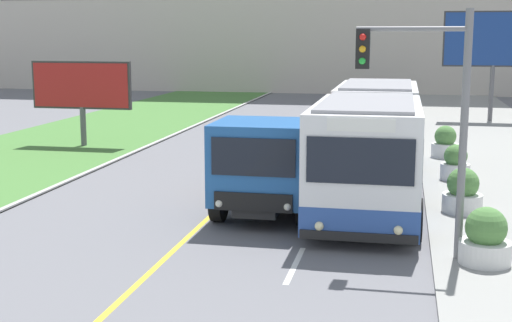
{
  "coord_description": "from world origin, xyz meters",
  "views": [
    {
      "loc": [
        4.79,
        -1.46,
        4.67
      ],
      "look_at": [
        1.1,
        16.44,
        1.4
      ],
      "focal_mm": 50.0,
      "sensor_mm": 36.0,
      "label": 1
    }
  ],
  "objects_px": {
    "planter_round_near": "(486,239)",
    "planter_round_far": "(445,143)",
    "billboard_large": "(494,42)",
    "planter_round_second": "(463,193)",
    "dump_truck": "(268,166)",
    "billboard_small": "(82,87)",
    "planter_round_third": "(455,164)",
    "car_distant": "(338,113)",
    "traffic_light_mast": "(429,102)",
    "city_bus": "(372,142)"
  },
  "relations": [
    {
      "from": "dump_truck",
      "to": "planter_round_far",
      "type": "bearing_deg",
      "value": 62.33
    },
    {
      "from": "billboard_small",
      "to": "planter_round_third",
      "type": "distance_m",
      "value": 15.64
    },
    {
      "from": "billboard_small",
      "to": "planter_round_near",
      "type": "bearing_deg",
      "value": -41.44
    },
    {
      "from": "billboard_small",
      "to": "planter_round_third",
      "type": "height_order",
      "value": "billboard_small"
    },
    {
      "from": "planter_round_third",
      "to": "planter_round_second",
      "type": "bearing_deg",
      "value": -91.35
    },
    {
      "from": "billboard_small",
      "to": "car_distant",
      "type": "bearing_deg",
      "value": 41.24
    },
    {
      "from": "dump_truck",
      "to": "city_bus",
      "type": "bearing_deg",
      "value": 49.63
    },
    {
      "from": "planter_round_near",
      "to": "planter_round_far",
      "type": "relative_size",
      "value": 0.97
    },
    {
      "from": "car_distant",
      "to": "billboard_large",
      "type": "xyz_separation_m",
      "value": [
        7.82,
        3.45,
        3.58
      ]
    },
    {
      "from": "planter_round_near",
      "to": "planter_round_far",
      "type": "height_order",
      "value": "planter_round_far"
    },
    {
      "from": "planter_round_near",
      "to": "planter_round_third",
      "type": "xyz_separation_m",
      "value": [
        -0.02,
        8.59,
        -0.01
      ]
    },
    {
      "from": "car_distant",
      "to": "traffic_light_mast",
      "type": "distance_m",
      "value": 22.05
    },
    {
      "from": "dump_truck",
      "to": "billboard_small",
      "type": "xyz_separation_m",
      "value": [
        -9.77,
        9.76,
        1.21
      ]
    },
    {
      "from": "dump_truck",
      "to": "traffic_light_mast",
      "type": "bearing_deg",
      "value": -38.62
    },
    {
      "from": "billboard_large",
      "to": "planter_round_second",
      "type": "distance_m",
      "value": 21.52
    },
    {
      "from": "traffic_light_mast",
      "to": "planter_round_second",
      "type": "distance_m",
      "value": 4.99
    },
    {
      "from": "billboard_small",
      "to": "planter_round_second",
      "type": "height_order",
      "value": "billboard_small"
    },
    {
      "from": "car_distant",
      "to": "billboard_large",
      "type": "height_order",
      "value": "billboard_large"
    },
    {
      "from": "city_bus",
      "to": "planter_round_far",
      "type": "distance_m",
      "value": 7.05
    },
    {
      "from": "city_bus",
      "to": "traffic_light_mast",
      "type": "distance_m",
      "value": 6.48
    },
    {
      "from": "traffic_light_mast",
      "to": "planter_round_second",
      "type": "height_order",
      "value": "traffic_light_mast"
    },
    {
      "from": "city_bus",
      "to": "planter_round_near",
      "type": "distance_m",
      "value": 6.91
    },
    {
      "from": "planter_round_far",
      "to": "dump_truck",
      "type": "bearing_deg",
      "value": -117.67
    },
    {
      "from": "car_distant",
      "to": "planter_round_near",
      "type": "height_order",
      "value": "car_distant"
    },
    {
      "from": "car_distant",
      "to": "planter_round_second",
      "type": "distance_m",
      "value": 18.19
    },
    {
      "from": "car_distant",
      "to": "traffic_light_mast",
      "type": "bearing_deg",
      "value": -80.21
    },
    {
      "from": "city_bus",
      "to": "car_distant",
      "type": "bearing_deg",
      "value": 98.67
    },
    {
      "from": "planter_round_near",
      "to": "planter_round_second",
      "type": "relative_size",
      "value": 0.99
    },
    {
      "from": "billboard_large",
      "to": "planter_round_far",
      "type": "relative_size",
      "value": 4.89
    },
    {
      "from": "car_distant",
      "to": "planter_round_third",
      "type": "distance_m",
      "value": 14.13
    },
    {
      "from": "planter_round_far",
      "to": "billboard_large",
      "type": "bearing_deg",
      "value": 76.4
    },
    {
      "from": "planter_round_third",
      "to": "planter_round_near",
      "type": "bearing_deg",
      "value": -89.85
    },
    {
      "from": "planter_round_second",
      "to": "billboard_large",
      "type": "bearing_deg",
      "value": 81.84
    },
    {
      "from": "dump_truck",
      "to": "car_distant",
      "type": "bearing_deg",
      "value": 89.48
    },
    {
      "from": "traffic_light_mast",
      "to": "planter_round_third",
      "type": "bearing_deg",
      "value": 81.87
    },
    {
      "from": "dump_truck",
      "to": "billboard_large",
      "type": "xyz_separation_m",
      "value": [
        7.99,
        21.92,
        2.99
      ]
    },
    {
      "from": "planter_round_near",
      "to": "planter_round_far",
      "type": "bearing_deg",
      "value": 90.5
    },
    {
      "from": "car_distant",
      "to": "planter_round_second",
      "type": "bearing_deg",
      "value": -74.66
    },
    {
      "from": "city_bus",
      "to": "planter_round_second",
      "type": "distance_m",
      "value": 3.33
    },
    {
      "from": "planter_round_third",
      "to": "planter_round_far",
      "type": "relative_size",
      "value": 0.95
    },
    {
      "from": "car_distant",
      "to": "planter_round_near",
      "type": "bearing_deg",
      "value": -77.26
    },
    {
      "from": "billboard_large",
      "to": "dump_truck",
      "type": "bearing_deg",
      "value": -110.03
    },
    {
      "from": "city_bus",
      "to": "planter_round_third",
      "type": "relative_size",
      "value": 10.64
    },
    {
      "from": "traffic_light_mast",
      "to": "dump_truck",
      "type": "bearing_deg",
      "value": 141.38
    },
    {
      "from": "planter_round_second",
      "to": "traffic_light_mast",
      "type": "bearing_deg",
      "value": -105.11
    },
    {
      "from": "planter_round_second",
      "to": "planter_round_far",
      "type": "relative_size",
      "value": 0.98
    },
    {
      "from": "billboard_small",
      "to": "billboard_large",
      "type": "bearing_deg",
      "value": 34.4
    },
    {
      "from": "traffic_light_mast",
      "to": "planter_round_far",
      "type": "height_order",
      "value": "traffic_light_mast"
    },
    {
      "from": "car_distant",
      "to": "planter_round_far",
      "type": "distance_m",
      "value": 10.17
    },
    {
      "from": "dump_truck",
      "to": "billboard_large",
      "type": "bearing_deg",
      "value": 69.97
    }
  ]
}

